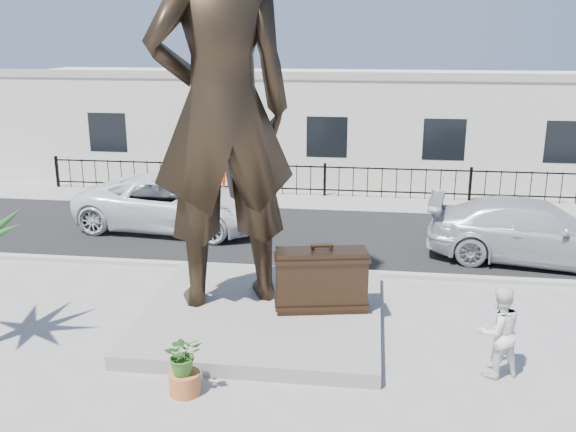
# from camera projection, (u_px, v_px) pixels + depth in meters

# --- Properties ---
(ground) EXTENTS (100.00, 100.00, 0.00)m
(ground) POSITION_uv_depth(u_px,v_px,m) (275.00, 353.00, 12.87)
(ground) COLOR #9E9991
(ground) RESTS_ON ground
(street) EXTENTS (40.00, 7.00, 0.01)m
(street) POSITION_uv_depth(u_px,v_px,m) (313.00, 233.00, 20.48)
(street) COLOR black
(street) RESTS_ON ground
(curb) EXTENTS (40.00, 0.25, 0.12)m
(curb) POSITION_uv_depth(u_px,v_px,m) (300.00, 270.00, 17.14)
(curb) COLOR #A5A399
(curb) RESTS_ON ground
(far_sidewalk) EXTENTS (40.00, 2.50, 0.02)m
(far_sidewalk) POSITION_uv_depth(u_px,v_px,m) (323.00, 201.00, 24.29)
(far_sidewalk) COLOR #9E9991
(far_sidewalk) RESTS_ON ground
(plinth) EXTENTS (5.20, 5.20, 0.30)m
(plinth) POSITION_uv_depth(u_px,v_px,m) (263.00, 314.00, 14.32)
(plinth) COLOR gray
(plinth) RESTS_ON ground
(fence) EXTENTS (22.00, 0.10, 1.20)m
(fence) POSITION_uv_depth(u_px,v_px,m) (325.00, 181.00, 24.88)
(fence) COLOR black
(fence) RESTS_ON ground
(building) EXTENTS (28.00, 7.00, 4.40)m
(building) POSITION_uv_depth(u_px,v_px,m) (333.00, 125.00, 28.43)
(building) COLOR silver
(building) RESTS_ON ground
(statue) EXTENTS (3.72, 3.16, 8.64)m
(statue) POSITION_uv_depth(u_px,v_px,m) (222.00, 110.00, 13.60)
(statue) COLOR #2D2216
(statue) RESTS_ON plinth
(suitcase) EXTENTS (2.05, 0.99, 1.38)m
(suitcase) POSITION_uv_depth(u_px,v_px,m) (321.00, 280.00, 14.00)
(suitcase) COLOR #2F1F13
(suitcase) RESTS_ON plinth
(tourist) EXTENTS (1.05, 0.94, 1.77)m
(tourist) POSITION_uv_depth(u_px,v_px,m) (498.00, 332.00, 11.83)
(tourist) COLOR white
(tourist) RESTS_ON ground
(car_white) EXTENTS (6.45, 3.45, 1.72)m
(car_white) POSITION_uv_depth(u_px,v_px,m) (174.00, 203.00, 20.72)
(car_white) COLOR white
(car_white) RESTS_ON street
(car_silver) EXTENTS (6.12, 3.23, 1.69)m
(car_silver) POSITION_uv_depth(u_px,v_px,m) (535.00, 232.00, 17.80)
(car_silver) COLOR #B3B6B8
(car_silver) RESTS_ON street
(worker) EXTENTS (1.12, 0.79, 1.57)m
(worker) POSITION_uv_depth(u_px,v_px,m) (221.00, 176.00, 24.83)
(worker) COLOR #E9390C
(worker) RESTS_ON far_sidewalk
(planter) EXTENTS (0.56, 0.56, 0.40)m
(planter) POSITION_uv_depth(u_px,v_px,m) (185.00, 383.00, 11.41)
(planter) COLOR #B66730
(planter) RESTS_ON ground
(shrub) EXTENTS (0.83, 0.78, 0.74)m
(shrub) POSITION_uv_depth(u_px,v_px,m) (183.00, 354.00, 11.25)
(shrub) COLOR #346721
(shrub) RESTS_ON planter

